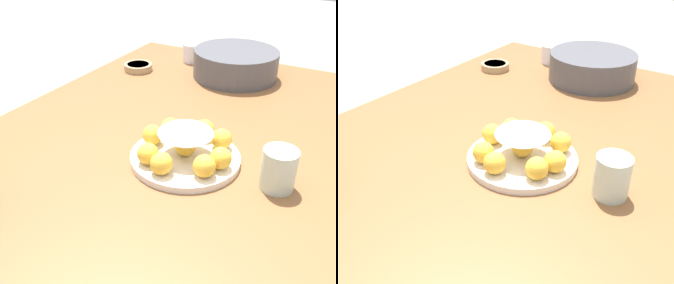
% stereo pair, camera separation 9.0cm
% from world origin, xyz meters
% --- Properties ---
extents(dining_table, '(1.54, 0.94, 0.72)m').
position_xyz_m(dining_table, '(0.00, 0.00, 0.64)').
color(dining_table, brown).
rests_on(dining_table, ground_plane).
extents(cake_plate, '(0.25, 0.25, 0.08)m').
position_xyz_m(cake_plate, '(0.01, -0.08, 0.75)').
color(cake_plate, silver).
rests_on(cake_plate, dining_table).
extents(serving_bowl, '(0.28, 0.28, 0.09)m').
position_xyz_m(serving_bowl, '(0.56, 0.01, 0.77)').
color(serving_bowl, '#4C4C51').
rests_on(serving_bowl, dining_table).
extents(sauce_bowl, '(0.10, 0.10, 0.02)m').
position_xyz_m(sauce_bowl, '(0.45, 0.33, 0.73)').
color(sauce_bowl, tan).
rests_on(sauce_bowl, dining_table).
extents(cup_near, '(0.07, 0.07, 0.09)m').
position_xyz_m(cup_near, '(0.01, -0.29, 0.76)').
color(cup_near, beige).
rests_on(cup_near, dining_table).
extents(cup_far, '(0.08, 0.08, 0.07)m').
position_xyz_m(cup_far, '(0.64, 0.20, 0.75)').
color(cup_far, white).
rests_on(cup_far, dining_table).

